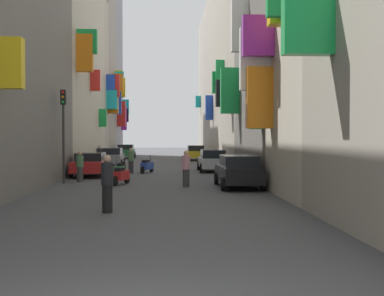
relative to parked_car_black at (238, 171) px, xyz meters
name	(u,v)px	position (x,y,z in m)	size (l,w,h in m)	color
ground_plane	(157,169)	(-3.94, 12.86, -0.79)	(140.00, 140.00, 0.00)	#424244
building_left_mid_a	(52,46)	(-11.93, 15.40, 8.44)	(7.25, 16.03, 18.45)	#BCB29E
building_left_mid_b	(75,81)	(-11.89, 25.00, 6.84)	(7.25, 3.15, 15.28)	#B2A899
building_left_mid_c	(85,65)	(-11.92, 30.54, 9.16)	(7.20, 7.91, 19.91)	gray
building_left_far	(95,68)	(-11.93, 38.67, 10.01)	(6.96, 8.37, 21.64)	gray
building_right_mid_a	(357,34)	(4.02, -3.91, 5.52)	(7.30, 5.90, 12.62)	#BCB29E
building_right_mid_b	(302,39)	(4.05, 3.96, 6.88)	(7.10, 9.85, 15.34)	slate
building_right_mid_c	(241,75)	(4.06, 25.86, 7.60)	(7.05, 33.98, 16.77)	#B2A899
parked_car_black	(238,171)	(0.00, 0.00, 0.00)	(1.91, 4.50, 1.50)	black
parked_car_green	(126,151)	(-7.69, 31.61, -0.01)	(2.01, 4.02, 1.49)	#236638
parked_car_red	(90,164)	(-7.83, 6.97, -0.04)	(1.94, 4.10, 1.40)	#B21E1E
parked_car_grey	(112,157)	(-7.62, 17.06, -0.03)	(1.83, 3.90, 1.44)	slate
parked_car_silver	(213,160)	(-0.18, 10.63, -0.02)	(1.89, 3.92, 1.46)	#B7B7BC
parked_car_yellow	(195,152)	(-0.36, 26.69, -0.01)	(1.92, 4.40, 1.48)	gold
scooter_green	(119,170)	(-6.00, 5.41, -0.33)	(0.63, 1.95, 1.13)	#287F3D
scooter_red	(121,175)	(-5.53, 1.63, -0.33)	(0.77, 1.72, 1.13)	red
scooter_blue	(147,166)	(-4.55, 9.40, -0.33)	(0.84, 1.86, 1.13)	#2D4CAD
pedestrian_crossing	(99,158)	(-7.84, 11.09, 0.11)	(0.52, 0.52, 1.79)	#292929
pedestrian_near_left	(186,169)	(-2.40, 0.45, 0.06)	(0.43, 0.43, 1.70)	#3A3A3A
pedestrian_near_right	(107,184)	(-5.18, -7.27, 0.11)	(0.51, 0.51, 1.79)	black
pedestrian_mid_street	(80,167)	(-7.81, 3.27, 0.01)	(0.50, 0.50, 1.61)	#383838
pedestrian_far_away	(131,161)	(-5.58, 9.25, 0.02)	(0.53, 0.53, 1.63)	#313131
traffic_light_near_corner	(63,120)	(-8.50, 2.57, 2.40)	(0.26, 0.34, 4.72)	#2D2D2D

